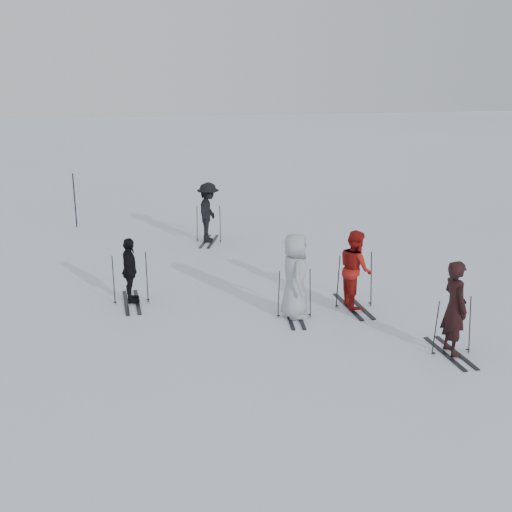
{
  "coord_description": "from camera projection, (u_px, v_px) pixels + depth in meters",
  "views": [
    {
      "loc": [
        -3.03,
        -13.5,
        5.41
      ],
      "look_at": [
        0.0,
        1.0,
        1.0
      ],
      "focal_mm": 45.0,
      "sensor_mm": 36.0,
      "label": 1
    }
  ],
  "objects": [
    {
      "name": "ground",
      "position": [
        265.0,
        309.0,
        14.81
      ],
      "size": [
        120.0,
        120.0,
        0.0
      ],
      "primitive_type": "plane",
      "color": "silver",
      "rests_on": "ground"
    },
    {
      "name": "skier_near_dark",
      "position": [
        455.0,
        309.0,
        12.28
      ],
      "size": [
        0.46,
        0.69,
        1.87
      ],
      "primitive_type": "imported",
      "rotation": [
        0.0,
        0.0,
        1.59
      ],
      "color": "black",
      "rests_on": "ground"
    },
    {
      "name": "skier_red",
      "position": [
        355.0,
        270.0,
        14.73
      ],
      "size": [
        0.7,
        0.89,
        1.8
      ],
      "primitive_type": "imported",
      "rotation": [
        0.0,
        0.0,
        1.59
      ],
      "color": "maroon",
      "rests_on": "ground"
    },
    {
      "name": "skier_grey",
      "position": [
        295.0,
        277.0,
        14.1
      ],
      "size": [
        0.71,
        1.0,
        1.9
      ],
      "primitive_type": "imported",
      "rotation": [
        0.0,
        0.0,
        1.45
      ],
      "color": "#A1A5AA",
      "rests_on": "ground"
    },
    {
      "name": "skier_uphill_left",
      "position": [
        130.0,
        272.0,
        15.0
      ],
      "size": [
        0.41,
        0.92,
        1.56
      ],
      "primitive_type": "imported",
      "rotation": [
        0.0,
        0.0,
        1.6
      ],
      "color": "black",
      "rests_on": "ground"
    },
    {
      "name": "skier_uphill_far",
      "position": [
        208.0,
        213.0,
        20.23
      ],
      "size": [
        1.05,
        1.37,
        1.88
      ],
      "primitive_type": "imported",
      "rotation": [
        0.0,
        0.0,
        1.25
      ],
      "color": "black",
      "rests_on": "ground"
    },
    {
      "name": "skis_near_dark",
      "position": [
        453.0,
        325.0,
        12.38
      ],
      "size": [
        1.64,
        0.89,
        1.19
      ],
      "primitive_type": null,
      "rotation": [
        0.0,
        0.0,
        1.59
      ],
      "color": "black",
      "rests_on": "ground"
    },
    {
      "name": "skis_red",
      "position": [
        355.0,
        280.0,
        14.8
      ],
      "size": [
        1.84,
        1.0,
        1.33
      ],
      "primitive_type": null,
      "rotation": [
        0.0,
        0.0,
        1.59
      ],
      "color": "black",
      "rests_on": "ground"
    },
    {
      "name": "skis_grey",
      "position": [
        295.0,
        293.0,
        14.21
      ],
      "size": [
        1.66,
        1.02,
        1.15
      ],
      "primitive_type": null,
      "rotation": [
        0.0,
        0.0,
        1.45
      ],
      "color": "black",
      "rests_on": "ground"
    },
    {
      "name": "skis_uphill_left",
      "position": [
        130.0,
        278.0,
        15.05
      ],
      "size": [
        1.75,
        0.97,
        1.26
      ],
      "primitive_type": null,
      "rotation": [
        0.0,
        0.0,
        1.6
      ],
      "color": "black",
      "rests_on": "ground"
    },
    {
      "name": "skis_uphill_far",
      "position": [
        209.0,
        223.0,
        20.32
      ],
      "size": [
        1.86,
        1.37,
        1.21
      ],
      "primitive_type": null,
      "rotation": [
        0.0,
        0.0,
        1.25
      ],
      "color": "black",
      "rests_on": "ground"
    },
    {
      "name": "piste_marker",
      "position": [
        75.0,
        200.0,
        22.13
      ],
      "size": [
        0.04,
        0.04,
        1.88
      ],
      "primitive_type": "cylinder",
      "rotation": [
        0.0,
        0.0,
        0.03
      ],
      "color": "black",
      "rests_on": "ground"
    }
  ]
}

